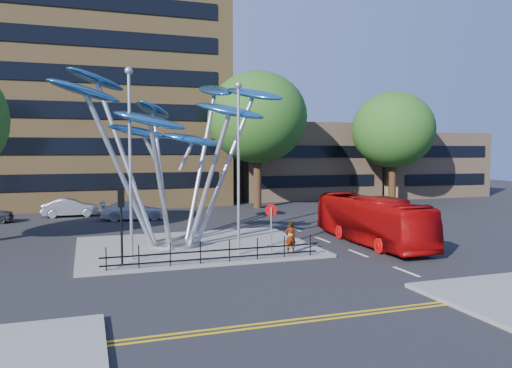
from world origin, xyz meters
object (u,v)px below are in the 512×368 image
object	(u,v)px
tree_right	(257,117)
red_bus	(371,220)
parked_car_mid	(71,208)
parked_car_right	(134,210)
tree_far	(393,130)
street_lamp_right	(238,152)
leaf_sculpture	(172,118)
no_entry_sign_island	(271,220)
traffic_light_island	(121,210)
street_lamp_left	(130,147)
pedestrian	(290,237)

from	to	relation	value
tree_right	red_bus	xyz separation A→B (m)	(0.50, -17.97, -6.72)
parked_car_mid	parked_car_right	bearing A→B (deg)	-126.38
red_bus	parked_car_right	size ratio (longest dim) A/B	1.99
tree_right	parked_car_mid	xyz separation A→B (m)	(-15.63, -0.66, -7.34)
parked_car_mid	tree_far	bearing A→B (deg)	-88.52
street_lamp_right	leaf_sculpture	bearing A→B (deg)	124.91
parked_car_right	tree_right	bearing A→B (deg)	-64.47
no_entry_sign_island	parked_car_right	size ratio (longest dim) A/B	0.52
traffic_light_island	red_bus	xyz separation A→B (m)	(13.50, 1.53, -1.29)
tree_right	tree_far	size ratio (longest dim) A/B	1.12
leaf_sculpture	street_lamp_left	distance (m)	4.28
tree_right	street_lamp_right	bearing A→B (deg)	-111.54
tree_far	parked_car_mid	size ratio (longest dim) A/B	2.56
traffic_light_island	no_entry_sign_island	size ratio (longest dim) A/B	1.40
tree_far	no_entry_sign_island	bearing A→B (deg)	-135.75
parked_car_right	red_bus	bearing A→B (deg)	-134.46
tree_right	parked_car_mid	distance (m)	17.28
tree_far	leaf_sculpture	world-z (taller)	tree_far
red_bus	parked_car_right	distance (m)	18.19
parked_car_mid	street_lamp_left	bearing A→B (deg)	-169.84
tree_right	street_lamp_left	world-z (taller)	tree_right
red_bus	parked_car_mid	size ratio (longest dim) A/B	2.24
tree_far	parked_car_right	size ratio (longest dim) A/B	2.27
tree_right	street_lamp_right	distance (m)	20.64
leaf_sculpture	traffic_light_island	size ratio (longest dim) A/B	3.71
tree_right	tree_far	xyz separation A→B (m)	(14.00, 0.00, -0.93)
tree_right	red_bus	distance (m)	19.19
leaf_sculpture	red_bus	xyz separation A→B (m)	(10.57, -2.65, -5.55)
leaf_sculpture	traffic_light_island	distance (m)	6.65
street_lamp_left	tree_right	bearing A→B (deg)	55.95
street_lamp_left	street_lamp_right	distance (m)	5.03
no_entry_sign_island	parked_car_mid	distance (m)	21.17
parked_car_right	traffic_light_island	bearing A→B (deg)	178.88
tree_right	parked_car_right	world-z (taller)	tree_right
traffic_light_island	parked_car_mid	xyz separation A→B (m)	(-2.63, 18.84, -1.92)
tree_right	parked_car_right	xyz separation A→B (m)	(-11.13, -4.00, -7.35)
tree_far	leaf_sculpture	bearing A→B (deg)	-147.52
pedestrian	parked_car_right	xyz separation A→B (m)	(-6.13, 15.50, -0.24)
leaf_sculpture	red_bus	world-z (taller)	leaf_sculpture
street_lamp_left	traffic_light_island	size ratio (longest dim) A/B	2.57
tree_right	parked_car_right	size ratio (longest dim) A/B	2.55
street_lamp_right	parked_car_right	distance (m)	16.05
pedestrian	parked_car_right	world-z (taller)	pedestrian
parked_car_right	street_lamp_right	bearing A→B (deg)	-160.64
tree_far	pedestrian	xyz separation A→B (m)	(-19.00, -19.50, -6.17)
leaf_sculpture	street_lamp_right	size ratio (longest dim) A/B	1.53
traffic_light_island	tree_far	bearing A→B (deg)	35.84
leaf_sculpture	traffic_light_island	xyz separation A→B (m)	(-2.93, -4.18, -4.26)
red_bus	parked_car_mid	distance (m)	23.67
street_lamp_left	tree_far	bearing A→B (deg)	34.92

